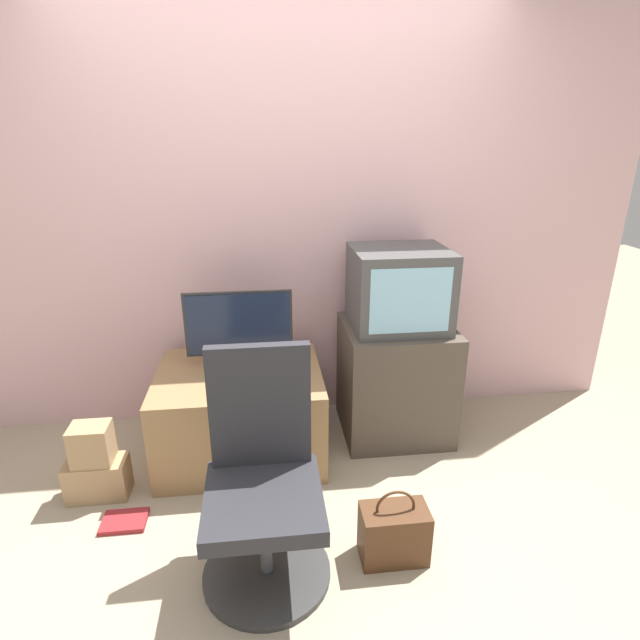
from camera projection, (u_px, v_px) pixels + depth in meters
name	position (u px, v px, depth m)	size (l,w,h in m)	color
ground_plane	(306.00, 561.00, 2.18)	(12.00, 12.00, 0.00)	tan
wall_back	(283.00, 215.00, 2.96)	(4.40, 0.05, 2.60)	beige
desk	(241.00, 412.00, 2.85)	(0.91, 0.73, 0.51)	#937047
side_stand	(395.00, 379.00, 3.04)	(0.63, 0.57, 0.70)	#4C4238
main_monitor	(239.00, 330.00, 2.76)	(0.59, 0.23, 0.44)	#2D2D2D
keyboard	(242.00, 383.00, 2.62)	(0.34, 0.12, 0.01)	#2D2D2D
mouse	(284.00, 379.00, 2.64)	(0.06, 0.04, 0.03)	#4C4C51
crt_tv	(399.00, 288.00, 2.83)	(0.53, 0.47, 0.46)	#474747
office_chair	(263.00, 489.00, 2.03)	(0.54, 0.54, 0.97)	#333333
cardboard_box_lower	(98.00, 478.00, 2.54)	(0.30, 0.16, 0.21)	#A3845B
cardboard_box_upper	(92.00, 444.00, 2.47)	(0.19, 0.15, 0.20)	#A3845B
handbag	(394.00, 533.00, 2.16)	(0.29, 0.17, 0.35)	#4C2D19
book	(124.00, 521.00, 2.38)	(0.21, 0.15, 0.02)	maroon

